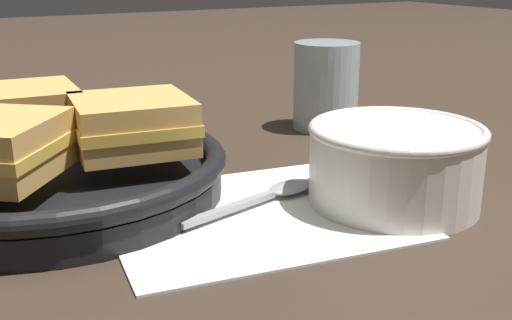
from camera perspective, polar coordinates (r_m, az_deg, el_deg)
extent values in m
plane|color=#382B21|center=(0.56, -2.07, -3.56)|extent=(4.00, 4.00, 0.00)
cube|color=white|center=(0.53, 0.03, -4.64)|extent=(0.26, 0.23, 0.00)
cylinder|color=silver|center=(0.56, 12.24, -0.53)|extent=(0.15, 0.15, 0.07)
cylinder|color=#C14C19|center=(0.55, 12.38, 1.57)|extent=(0.13, 0.13, 0.01)
torus|color=silver|center=(0.55, 12.45, 2.67)|extent=(0.15, 0.15, 0.01)
cube|color=#9E9EA3|center=(0.52, -2.39, -4.34)|extent=(0.10, 0.03, 0.01)
ellipsoid|color=#9E9EA3|center=(0.57, 3.10, -2.42)|extent=(0.05, 0.04, 0.01)
cylinder|color=black|center=(0.59, -17.38, -2.09)|extent=(0.29, 0.29, 0.02)
torus|color=black|center=(0.59, -17.57, -0.15)|extent=(0.30, 0.30, 0.02)
cube|color=tan|center=(0.57, -10.88, 1.84)|extent=(0.11, 0.11, 0.02)
cube|color=gold|center=(0.57, -10.96, 3.19)|extent=(0.11, 0.11, 0.01)
cube|color=tan|center=(0.57, -11.04, 4.56)|extent=(0.11, 0.11, 0.02)
cube|color=tan|center=(0.65, -19.90, 2.85)|extent=(0.10, 0.10, 0.02)
cube|color=gold|center=(0.64, -20.03, 4.06)|extent=(0.11, 0.11, 0.01)
cube|color=tan|center=(0.64, -20.16, 5.28)|extent=(0.10, 0.10, 0.02)
cylinder|color=silver|center=(0.80, 6.23, 6.57)|extent=(0.08, 0.08, 0.11)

